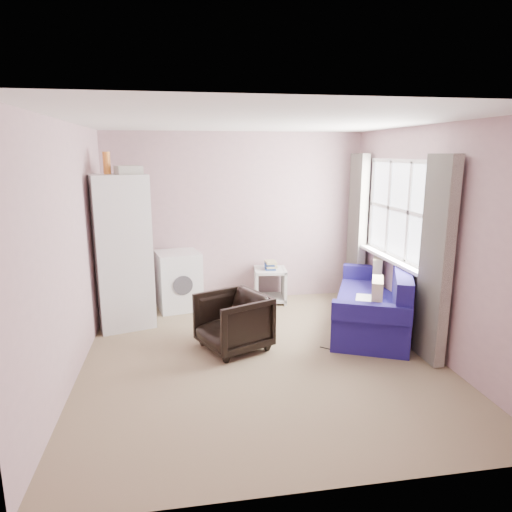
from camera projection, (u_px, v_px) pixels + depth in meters
The scene contains 8 objects.
room at pixel (263, 245), 4.78m from camera, with size 3.84×4.24×2.54m.
armchair at pixel (233, 319), 5.17m from camera, with size 0.69×0.65×0.71m, color black.
fridge at pixel (121, 250), 5.79m from camera, with size 0.84×0.83×2.21m.
washing_machine at pixel (178, 279), 6.53m from camera, with size 0.69×0.69×0.83m.
side_table at pixel (270, 283), 6.83m from camera, with size 0.51×0.51×0.63m.
sofa at pixel (376, 305), 5.80m from camera, with size 1.56×2.07×0.84m.
window_dressing at pixel (390, 241), 5.77m from camera, with size 0.17×2.62×2.18m.
floor_cables at pixel (339, 350), 5.18m from camera, with size 0.40×0.19×0.01m.
Camera 1 is at (-0.83, -4.61, 2.19)m, focal length 32.00 mm.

